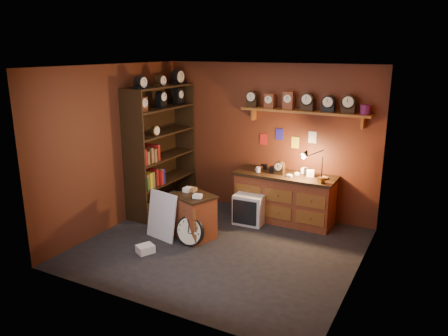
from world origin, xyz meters
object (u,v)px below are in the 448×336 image
at_px(shelving_unit, 160,144).
at_px(big_round_clock, 190,231).
at_px(workbench, 285,195).
at_px(low_cabinet, 194,214).

bearing_deg(shelving_unit, big_round_clock, -40.08).
height_order(workbench, low_cabinet, workbench).
xyz_separation_m(low_cabinet, big_round_clock, (0.10, -0.27, -0.16)).
bearing_deg(big_round_clock, workbench, 60.27).
distance_m(shelving_unit, low_cabinet, 1.74).
distance_m(workbench, big_round_clock, 1.88).
xyz_separation_m(shelving_unit, workbench, (2.27, 0.49, -0.78)).
bearing_deg(workbench, shelving_unit, -167.69).
relative_size(workbench, low_cabinet, 2.17).
height_order(shelving_unit, big_round_clock, shelving_unit).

